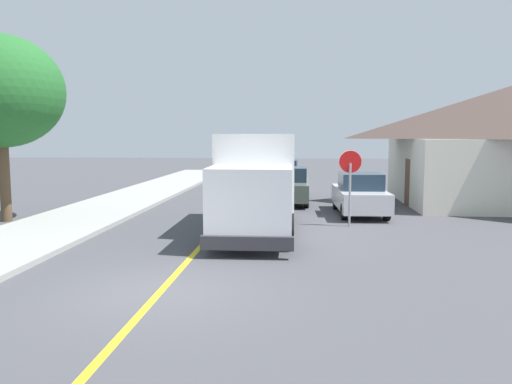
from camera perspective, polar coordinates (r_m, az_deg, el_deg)
The scene contains 9 objects.
ground_plane at distance 10.78m, azimuth -10.58°, elevation -10.83°, with size 120.00×120.00×0.00m, color #424247.
sidewalk_curb at distance 16.45m, azimuth -25.22°, elevation -5.08°, with size 3.60×60.00×0.15m, color gray.
centre_line_yellow at distance 20.36m, azimuth -3.06°, elevation -2.58°, with size 0.16×56.00×0.01m, color gold.
box_truck at distance 16.73m, azimuth 0.14°, elevation 1.56°, with size 2.51×7.21×3.20m.
parked_car_near at distance 23.83m, azimuth 3.73°, elevation 0.63°, with size 1.84×4.42×1.67m.
parked_car_mid at distance 31.00m, azimuth 3.13°, elevation 1.96°, with size 1.97×4.47×1.67m.
parked_van_across at distance 20.83m, azimuth 11.50°, elevation -0.31°, with size 1.97×4.47×1.67m.
stop_sign at distance 17.95m, azimuth 10.44°, elevation 2.07°, with size 0.80×0.10×2.65m.
street_tree_near at distance 20.85m, azimuth -26.62°, elevation 9.97°, with size 4.50×4.50×6.76m.
Camera 1 is at (2.81, -9.91, 3.17)m, focal length 35.92 mm.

